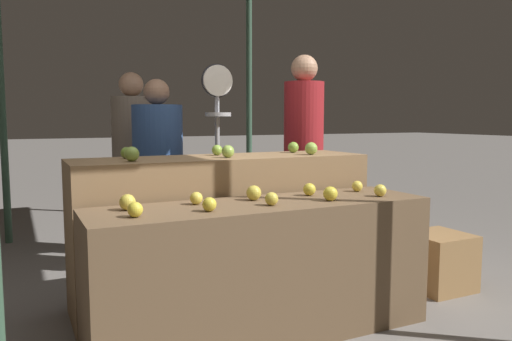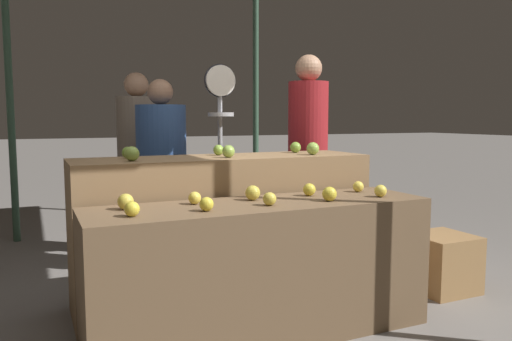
# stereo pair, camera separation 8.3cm
# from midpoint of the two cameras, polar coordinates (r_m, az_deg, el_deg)

# --- Properties ---
(ground_plane) EXTENTS (60.00, 60.00, 0.00)m
(ground_plane) POSITION_cam_midpoint_polar(r_m,az_deg,el_deg) (3.04, 0.01, -18.21)
(ground_plane) COLOR slate
(display_counter_front) EXTENTS (1.97, 0.55, 0.77)m
(display_counter_front) POSITION_cam_midpoint_polar(r_m,az_deg,el_deg) (2.90, 0.01, -11.24)
(display_counter_front) COLOR brown
(display_counter_front) RESTS_ON ground_plane
(display_counter_back) EXTENTS (1.97, 0.55, 0.99)m
(display_counter_back) POSITION_cam_midpoint_polar(r_m,az_deg,el_deg) (3.41, -4.46, -6.75)
(display_counter_back) COLOR olive
(display_counter_back) RESTS_ON ground_plane
(apple_front_0) EXTENTS (0.07, 0.07, 0.07)m
(apple_front_0) POSITION_cam_midpoint_polar(r_m,az_deg,el_deg) (2.48, -14.58, -4.35)
(apple_front_0) COLOR gold
(apple_front_0) RESTS_ON display_counter_front
(apple_front_1) EXTENTS (0.07, 0.07, 0.07)m
(apple_front_1) POSITION_cam_midpoint_polar(r_m,az_deg,el_deg) (2.56, -6.27, -3.87)
(apple_front_1) COLOR gold
(apple_front_1) RESTS_ON display_counter_front
(apple_front_2) EXTENTS (0.07, 0.07, 0.07)m
(apple_front_2) POSITION_cam_midpoint_polar(r_m,az_deg,el_deg) (2.72, 0.91, -3.26)
(apple_front_2) COLOR gold
(apple_front_2) RESTS_ON display_counter_front
(apple_front_3) EXTENTS (0.08, 0.08, 0.08)m
(apple_front_3) POSITION_cam_midpoint_polar(r_m,az_deg,el_deg) (2.90, 7.69, -2.64)
(apple_front_3) COLOR gold
(apple_front_3) RESTS_ON display_counter_front
(apple_front_4) EXTENTS (0.07, 0.07, 0.07)m
(apple_front_4) POSITION_cam_midpoint_polar(r_m,az_deg,el_deg) (3.11, 13.27, -2.23)
(apple_front_4) COLOR yellow
(apple_front_4) RESTS_ON display_counter_front
(apple_front_5) EXTENTS (0.08, 0.08, 0.08)m
(apple_front_5) POSITION_cam_midpoint_polar(r_m,az_deg,el_deg) (2.67, -15.34, -3.52)
(apple_front_5) COLOR gold
(apple_front_5) RESTS_ON display_counter_front
(apple_front_6) EXTENTS (0.07, 0.07, 0.07)m
(apple_front_6) POSITION_cam_midpoint_polar(r_m,az_deg,el_deg) (2.77, -7.70, -3.16)
(apple_front_6) COLOR yellow
(apple_front_6) RESTS_ON display_counter_front
(apple_front_7) EXTENTS (0.09, 0.09, 0.09)m
(apple_front_7) POSITION_cam_midpoint_polar(r_m,az_deg,el_deg) (2.89, -1.08, -2.57)
(apple_front_7) COLOR gold
(apple_front_7) RESTS_ON display_counter_front
(apple_front_8) EXTENTS (0.08, 0.08, 0.08)m
(apple_front_8) POSITION_cam_midpoint_polar(r_m,az_deg,el_deg) (3.08, 5.35, -2.17)
(apple_front_8) COLOR gold
(apple_front_8) RESTS_ON display_counter_front
(apple_front_9) EXTENTS (0.07, 0.07, 0.07)m
(apple_front_9) POSITION_cam_midpoint_polar(r_m,az_deg,el_deg) (3.29, 10.79, -1.78)
(apple_front_9) COLOR yellow
(apple_front_9) RESTS_ON display_counter_front
(apple_back_0) EXTENTS (0.09, 0.09, 0.09)m
(apple_back_0) POSITION_cam_midpoint_polar(r_m,az_deg,el_deg) (3.04, -14.78, 1.83)
(apple_back_0) COLOR #8EB247
(apple_back_0) RESTS_ON display_counter_back
(apple_back_1) EXTENTS (0.08, 0.08, 0.08)m
(apple_back_1) POSITION_cam_midpoint_polar(r_m,az_deg,el_deg) (3.23, -3.97, 2.19)
(apple_back_1) COLOR #8EB247
(apple_back_1) RESTS_ON display_counter_back
(apple_back_2) EXTENTS (0.09, 0.09, 0.09)m
(apple_back_2) POSITION_cam_midpoint_polar(r_m,az_deg,el_deg) (3.50, 5.65, 2.52)
(apple_back_2) COLOR #8EB247
(apple_back_2) RESTS_ON display_counter_back
(apple_back_3) EXTENTS (0.07, 0.07, 0.07)m
(apple_back_3) POSITION_cam_midpoint_polar(r_m,az_deg,el_deg) (3.25, -15.30, 1.95)
(apple_back_3) COLOR #7AA338
(apple_back_3) RESTS_ON display_counter_back
(apple_back_4) EXTENTS (0.07, 0.07, 0.07)m
(apple_back_4) POSITION_cam_midpoint_polar(r_m,az_deg,el_deg) (3.44, -5.16, 2.34)
(apple_back_4) COLOR #84AD3D
(apple_back_4) RESTS_ON display_counter_back
(apple_back_5) EXTENTS (0.08, 0.08, 0.08)m
(apple_back_5) POSITION_cam_midpoint_polar(r_m,az_deg,el_deg) (3.70, 3.64, 2.67)
(apple_back_5) COLOR #7AA338
(apple_back_5) RESTS_ON display_counter_back
(produce_scale) EXTENTS (0.25, 0.20, 1.66)m
(produce_scale) POSITION_cam_midpoint_polar(r_m,az_deg,el_deg) (3.88, -5.01, 5.19)
(produce_scale) COLOR #99999E
(produce_scale) RESTS_ON ground_plane
(person_vendor_at_scale) EXTENTS (0.51, 0.51, 1.56)m
(person_vendor_at_scale) POSITION_cam_midpoint_polar(r_m,az_deg,el_deg) (4.09, -11.70, 0.79)
(person_vendor_at_scale) COLOR #2D2D38
(person_vendor_at_scale) RESTS_ON ground_plane
(person_customer_left) EXTENTS (0.42, 0.42, 1.65)m
(person_customer_left) POSITION_cam_midpoint_polar(r_m,az_deg,el_deg) (4.66, -14.39, 2.20)
(person_customer_left) COLOR #2D2D38
(person_customer_left) RESTS_ON ground_plane
(person_customer_right) EXTENTS (0.40, 0.40, 1.80)m
(person_customer_right) POSITION_cam_midpoint_polar(r_m,az_deg,el_deg) (4.50, 4.94, 3.48)
(person_customer_right) COLOR #2D2D38
(person_customer_right) RESTS_ON ground_plane
(wooden_crate_side) EXTENTS (0.41, 0.41, 0.41)m
(wooden_crate_side) POSITION_cam_midpoint_polar(r_m,az_deg,el_deg) (3.92, 19.54, -9.75)
(wooden_crate_side) COLOR #9E7547
(wooden_crate_side) RESTS_ON ground_plane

